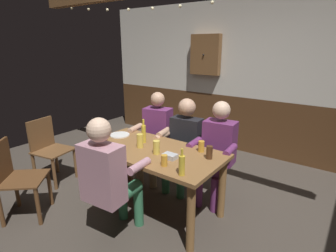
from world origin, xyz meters
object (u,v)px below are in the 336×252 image
plate_0 (120,135)px  pint_glass_3 (140,141)px  person_1 (184,140)px  pint_glass_0 (164,160)px  person_3 (108,175)px  pint_glass_5 (209,152)px  condiment_caddy (170,156)px  bottle_2 (144,133)px  table_candle (95,139)px  pint_glass_1 (156,147)px  pint_glass_4 (104,141)px  person_2 (217,148)px  wall_dart_cabinet (205,55)px  chair_empty_near_left (49,148)px  chair_empty_near_right (15,177)px  pint_glass_2 (201,146)px  person_0 (156,133)px  bottle_1 (96,137)px  dining_table (152,159)px  bottle_0 (182,165)px

plate_0 → pint_glass_3: 0.51m
person_1 → pint_glass_0: (0.36, -0.89, 0.13)m
person_3 → pint_glass_3: (-0.14, 0.59, 0.13)m
pint_glass_5 → condiment_caddy: bearing=-143.8°
person_3 → bottle_2: 0.78m
table_candle → pint_glass_1: bearing=10.0°
plate_0 → pint_glass_4: bearing=-70.0°
pint_glass_5 → bottle_2: bearing=-177.1°
person_2 → pint_glass_3: person_2 is taller
table_candle → wall_dart_cabinet: bearing=87.9°
chair_empty_near_left → plate_0: size_ratio=3.52×
chair_empty_near_right → pint_glass_2: (1.58, 1.26, 0.33)m
table_candle → pint_glass_2: pint_glass_2 is taller
person_0 → person_1: (0.47, -0.00, -0.00)m
person_3 → pint_glass_3: size_ratio=8.02×
chair_empty_near_left → person_1: bearing=109.3°
pint_glass_0 → pint_glass_3: size_ratio=0.69×
person_3 → bottle_1: person_3 is taller
bottle_2 → pint_glass_3: (0.07, -0.14, -0.04)m
chair_empty_near_left → table_candle: (0.92, 0.09, 0.31)m
chair_empty_near_left → pint_glass_2: (2.09, 0.57, 0.33)m
pint_glass_2 → pint_glass_1: bearing=-136.0°
dining_table → pint_glass_5: 0.67m
bottle_2 → bottle_0: bearing=-27.3°
person_0 → pint_glass_0: size_ratio=11.34×
plate_0 → pint_glass_2: pint_glass_2 is taller
person_1 → chair_empty_near_right: size_ratio=1.37×
bottle_1 → bottle_2: (0.41, 0.36, 0.03)m
bottle_1 → pint_glass_1: bottle_1 is taller
dining_table → pint_glass_4: (-0.50, -0.25, 0.18)m
bottle_2 → person_3: bearing=-74.4°
condiment_caddy → pint_glass_5: (0.32, 0.24, 0.04)m
plate_0 → bottle_2: (0.42, -0.01, 0.11)m
bottle_0 → pint_glass_5: bearing=86.6°
table_candle → pint_glass_5: 1.37m
table_candle → pint_glass_3: (0.55, 0.18, 0.04)m
person_2 → pint_glass_4: (-0.98, -0.89, 0.13)m
person_1 → bottle_1: 1.10m
person_3 → pint_glass_0: size_ratio=11.56×
person_1 → chair_empty_near_left: size_ratio=1.37×
dining_table → person_1: (0.01, 0.63, 0.04)m
bottle_0 → person_3: bearing=-152.4°
person_0 → person_1: size_ratio=1.03×
dining_table → pint_glass_1: (0.12, -0.07, 0.19)m
bottle_0 → pint_glass_2: bearing=102.7°
bottle_0 → bottle_1: size_ratio=1.11×
person_2 → pint_glass_0: bearing=76.9°
wall_dart_cabinet → person_2: bearing=-56.0°
person_0 → pint_glass_1: bearing=118.7°
person_3 → pint_glass_1: size_ratio=8.56×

